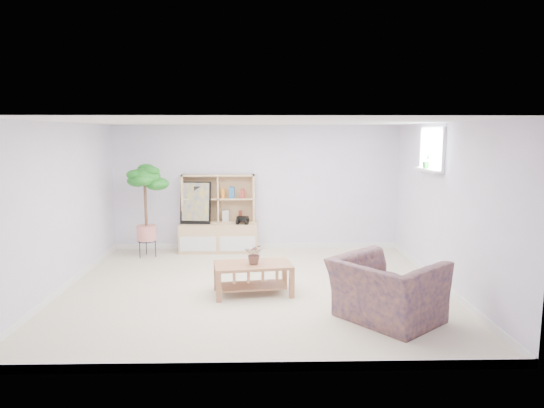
{
  "coord_description": "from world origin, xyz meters",
  "views": [
    {
      "loc": [
        0.1,
        -6.82,
        2.25
      ],
      "look_at": [
        0.26,
        0.65,
        1.15
      ],
      "focal_mm": 32.0,
      "sensor_mm": 36.0,
      "label": 1
    }
  ],
  "objects_px": {
    "storage_unit": "(218,214)",
    "coffee_table": "(253,279)",
    "armchair": "(387,286)",
    "floor_tree": "(146,211)"
  },
  "relations": [
    {
      "from": "storage_unit",
      "to": "floor_tree",
      "type": "distance_m",
      "value": 1.33
    },
    {
      "from": "storage_unit",
      "to": "floor_tree",
      "type": "xyz_separation_m",
      "value": [
        -1.28,
        -0.36,
        0.11
      ]
    },
    {
      "from": "coffee_table",
      "to": "floor_tree",
      "type": "relative_size",
      "value": 0.63
    },
    {
      "from": "storage_unit",
      "to": "armchair",
      "type": "distance_m",
      "value": 4.2
    },
    {
      "from": "storage_unit",
      "to": "coffee_table",
      "type": "distance_m",
      "value": 2.62
    },
    {
      "from": "coffee_table",
      "to": "floor_tree",
      "type": "height_order",
      "value": "floor_tree"
    },
    {
      "from": "coffee_table",
      "to": "floor_tree",
      "type": "distance_m",
      "value": 2.96
    },
    {
      "from": "coffee_table",
      "to": "floor_tree",
      "type": "bearing_deg",
      "value": 124.28
    },
    {
      "from": "coffee_table",
      "to": "storage_unit",
      "type": "bearing_deg",
      "value": 96.98
    },
    {
      "from": "floor_tree",
      "to": "storage_unit",
      "type": "bearing_deg",
      "value": 15.63
    }
  ]
}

